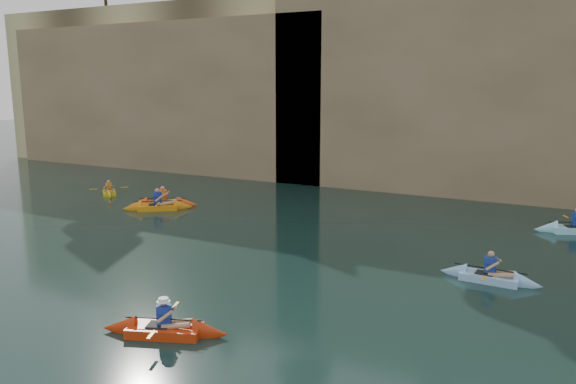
% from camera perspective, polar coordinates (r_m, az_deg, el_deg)
% --- Properties ---
extents(ground, '(160.00, 160.00, 0.00)m').
position_cam_1_polar(ground, '(12.62, -8.44, -18.05)').
color(ground, black).
rests_on(ground, ground).
extents(cliff, '(70.00, 16.00, 12.00)m').
position_cam_1_polar(cliff, '(39.42, 18.16, 10.31)').
color(cliff, tan).
rests_on(cliff, ground).
extents(cliff_slab_west, '(26.00, 2.40, 10.56)m').
position_cam_1_polar(cliff_slab_west, '(41.21, -12.90, 9.58)').
color(cliff_slab_west, '#95785A').
rests_on(cliff_slab_west, ground).
extents(cliff_slab_center, '(24.00, 2.40, 11.40)m').
position_cam_1_polar(cliff_slab_center, '(31.80, 19.46, 9.66)').
color(cliff_slab_center, '#95785A').
rests_on(cliff_slab_center, ground).
extents(sea_cave_west, '(4.50, 1.00, 4.00)m').
position_cam_1_polar(sea_cave_west, '(39.64, -11.09, 4.85)').
color(sea_cave_west, black).
rests_on(sea_cave_west, ground).
extents(sea_cave_center, '(3.50, 1.00, 3.20)m').
position_cam_1_polar(sea_cave_center, '(32.89, 8.44, 3.01)').
color(sea_cave_center, black).
rests_on(sea_cave_center, ground).
extents(main_kayaker, '(3.26, 2.08, 1.19)m').
position_cam_1_polar(main_kayaker, '(14.53, -12.42, -13.43)').
color(main_kayaker, red).
rests_on(main_kayaker, ground).
extents(kayaker_orange, '(3.38, 2.34, 1.31)m').
position_cam_1_polar(kayaker_orange, '(28.84, -12.57, -1.16)').
color(kayaker_orange, '#F74E0F').
rests_on(kayaker_orange, ground).
extents(kayaker_ltblue_near, '(3.13, 2.41, 1.22)m').
position_cam_1_polar(kayaker_ltblue_near, '(18.84, 19.80, -8.09)').
color(kayaker_ltblue_near, '#91C4F2').
rests_on(kayaker_ltblue_near, ground).
extents(kayaker_yellow, '(2.29, 2.16, 1.03)m').
position_cam_1_polar(kayaker_yellow, '(32.75, -17.71, -0.04)').
color(kayaker_yellow, gold).
rests_on(kayaker_yellow, ground).
extents(kayaker_ltblue_mid, '(3.45, 2.37, 1.31)m').
position_cam_1_polar(kayaker_ltblue_mid, '(26.24, 27.20, -3.33)').
color(kayaker_ltblue_mid, '#98E6FF').
rests_on(kayaker_ltblue_mid, ground).
extents(kayaker_extra_west, '(3.16, 2.64, 1.33)m').
position_cam_1_polar(kayaker_extra_west, '(28.22, -13.09, -1.44)').
color(kayaker_extra_west, orange).
rests_on(kayaker_extra_west, ground).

